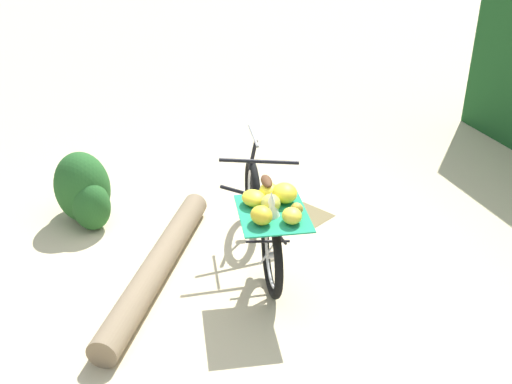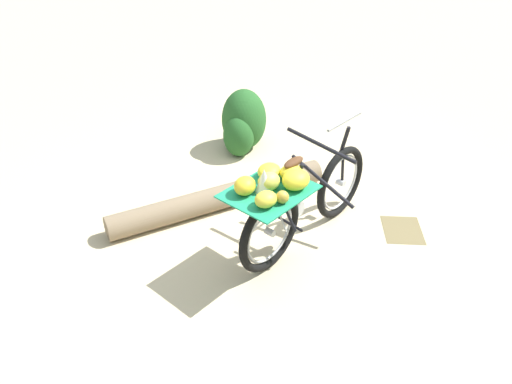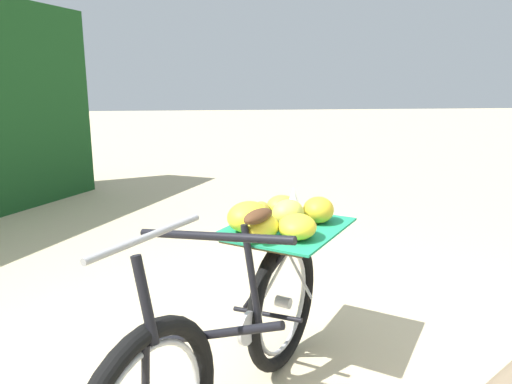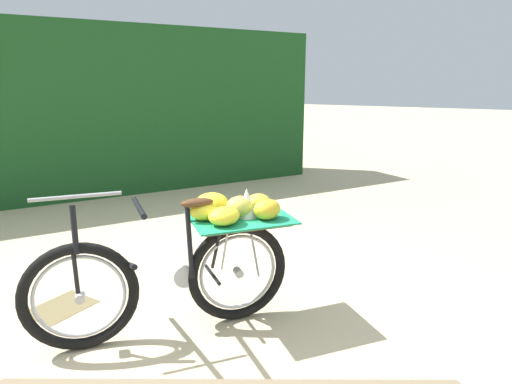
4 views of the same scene
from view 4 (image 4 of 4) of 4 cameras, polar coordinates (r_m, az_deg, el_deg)
name	(u,v)px [view 4 (image 4 of 4)]	position (r m, az deg, el deg)	size (l,w,h in m)	color
ground_plane	(167,340)	(3.11, -11.76, -18.70)	(60.00, 60.00, 0.00)	beige
foliage_hedge	(119,111)	(7.10, -17.84, 10.26)	(6.40, 0.90, 2.51)	#19471E
bicycle	(186,259)	(2.97, -9.25, -8.75)	(1.59, 1.33, 1.03)	black
leaf_litter_patch	(61,307)	(3.73, -24.49, -13.78)	(0.44, 0.36, 0.01)	olive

